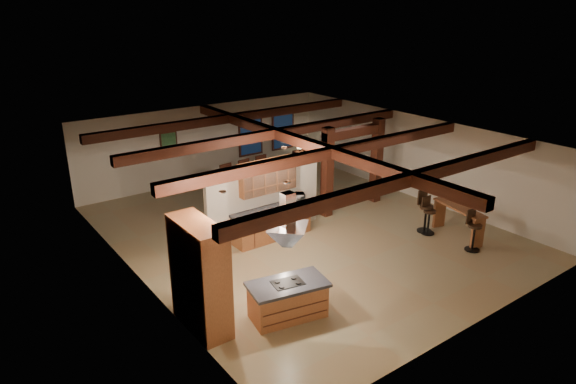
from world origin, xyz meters
The scene contains 23 objects.
ground centered at (0.00, 0.00, 0.00)m, with size 12.00×12.00×0.00m, color tan.
room_walls centered at (0.00, 0.00, 1.78)m, with size 12.00×12.00×12.00m.
ceiling_beams centered at (0.00, 0.00, 2.76)m, with size 10.00×12.00×0.28m.
timber_posts centered at (2.50, 0.50, 1.76)m, with size 2.50×0.30×2.90m.
partition_wall centered at (-1.00, 0.50, 1.10)m, with size 3.80×0.18×2.20m, color silver.
pantry_cabinet centered at (-4.67, -2.60, 1.20)m, with size 0.67×1.60×2.40m.
back_counter centered at (-1.00, 0.11, 0.48)m, with size 2.50×0.66×0.94m.
upper_display_cabinet centered at (-1.00, 0.31, 1.85)m, with size 1.80×0.36×0.95m.
range_hood centered at (-3.01, -3.39, 1.78)m, with size 1.10×1.10×1.40m.
back_windows centered at (2.80, 5.93, 1.50)m, with size 2.70×0.07×1.70m.
framed_art centered at (-1.50, 5.94, 1.70)m, with size 0.65×0.05×0.85m.
recessed_cans centered at (-2.53, -1.93, 2.87)m, with size 3.16×2.46×0.03m.
kitchen_island centered at (-3.01, -3.39, 0.43)m, with size 1.85×1.22×0.85m.
dining_table centered at (0.30, 3.08, 0.34)m, with size 1.96×1.09×0.69m, color #3A190E.
sofa centered at (2.97, 5.01, 0.32)m, with size 2.18×0.85×0.64m, color black.
microwave centered at (-0.10, 0.11, 1.07)m, with size 0.46×0.31×0.25m, color #B0AFB4.
bar_counter centered at (3.42, -3.04, 0.64)m, with size 0.82×1.85×0.94m.
side_table centered at (4.04, 5.32, 0.30)m, with size 0.49×0.49×0.60m, color #3A170E.
table_lamp centered at (4.04, 5.32, 0.82)m, with size 0.25×0.25×0.30m.
bar_stool_a centered at (3.03, -3.81, 0.60)m, with size 0.41×0.41×1.17m.
bar_stool_b centered at (2.96, -2.19, 0.65)m, with size 0.44×0.44×1.27m.
bar_stool_c centered at (2.92, -2.35, 0.58)m, with size 0.40×0.40×1.14m.
dining_chairs centered at (0.30, 3.08, 0.68)m, with size 2.24×2.24×1.33m.
Camera 1 is at (-8.71, -11.15, 6.47)m, focal length 32.00 mm.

